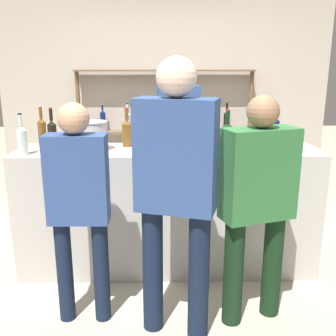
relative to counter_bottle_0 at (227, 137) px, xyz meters
The scene contains 16 objects.
ground_plane 1.31m from the counter_bottle_0, 163.14° to the left, with size 16.00×16.00×0.00m, color #B2A893.
bar_counter 0.83m from the counter_bottle_0, 163.14° to the left, with size 2.54×0.57×1.08m, color #B7B2AD.
back_wall 2.09m from the counter_bottle_0, 103.03° to the left, with size 4.14×0.12×2.80m, color #B2A899.
back_shelf 1.91m from the counter_bottle_0, 104.19° to the left, with size 2.20×0.18×1.70m.
counter_bottle_0 is the anchor object (origin of this frame).
counter_bottle_1 1.61m from the counter_bottle_0, behind, with size 0.08×0.08×0.33m.
counter_bottle_2 0.86m from the counter_bottle_0, 161.52° to the left, with size 0.09×0.09×0.33m.
counter_bottle_3 1.44m from the counter_bottle_0, behind, with size 0.07×0.07×0.35m.
counter_bottle_4 0.54m from the counter_bottle_0, 31.46° to the left, with size 0.08×0.08×0.35m.
counter_bottle_5 1.57m from the counter_bottle_0, behind, with size 0.07×0.07×0.34m.
ice_bucket 1.09m from the counter_bottle_0, behind, with size 0.23×0.23×0.24m.
cork_jar 0.56m from the counter_bottle_0, 16.18° to the left, with size 0.10×0.10×0.12m.
server_behind_counter 1.15m from the counter_bottle_0, 107.28° to the left, with size 0.46×0.28×1.79m.
customer_left 1.27m from the counter_bottle_0, 151.04° to the right, with size 0.40×0.20×1.55m.
customer_right 0.69m from the counter_bottle_0, 79.45° to the right, with size 0.53×0.35×1.60m.
customer_center 0.88m from the counter_bottle_0, 120.34° to the right, with size 0.53×0.35×1.83m.
Camera 1 is at (-0.07, -3.22, 1.80)m, focal length 42.00 mm.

